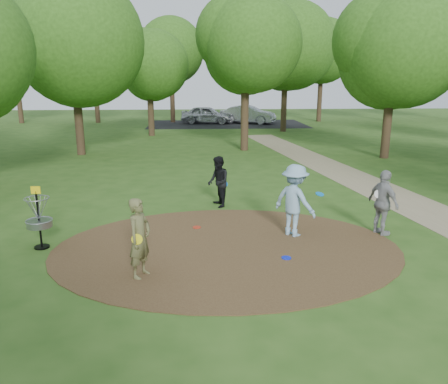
{
  "coord_description": "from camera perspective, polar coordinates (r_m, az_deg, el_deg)",
  "views": [
    {
      "loc": [
        -0.66,
        -9.89,
        3.99
      ],
      "look_at": [
        0.0,
        1.2,
        1.1
      ],
      "focal_mm": 35.0,
      "sensor_mm": 36.0,
      "label": 1
    }
  ],
  "objects": [
    {
      "name": "ground",
      "position": [
        10.69,
        0.39,
        -7.34
      ],
      "size": [
        100.0,
        100.0,
        0.0
      ],
      "primitive_type": "plane",
      "color": "#2D5119",
      "rests_on": "ground"
    },
    {
      "name": "dirt_clearing",
      "position": [
        10.68,
        0.39,
        -7.29
      ],
      "size": [
        8.4,
        8.4,
        0.02
      ],
      "primitive_type": "cylinder",
      "color": "#47301C",
      "rests_on": "ground"
    },
    {
      "name": "footpath",
      "position": [
        14.44,
        26.52,
        -3.02
      ],
      "size": [
        7.55,
        39.89,
        0.01
      ],
      "primitive_type": "cube",
      "rotation": [
        0.0,
        0.0,
        0.14
      ],
      "color": "#8C7A5B",
      "rests_on": "ground"
    },
    {
      "name": "parking_lot",
      "position": [
        40.18,
        0.4,
        8.88
      ],
      "size": [
        14.0,
        8.0,
        0.01
      ],
      "primitive_type": "cube",
      "color": "black",
      "rests_on": "ground"
    },
    {
      "name": "player_observer_with_disc",
      "position": [
        9.09,
        -10.94,
        -5.96
      ],
      "size": [
        0.63,
        0.73,
        1.68
      ],
      "color": "brown",
      "rests_on": "ground"
    },
    {
      "name": "player_throwing_with_disc",
      "position": [
        11.38,
        9.2,
        -1.12
      ],
      "size": [
        1.48,
        1.38,
        1.89
      ],
      "color": "#87ADCA",
      "rests_on": "ground"
    },
    {
      "name": "player_walking_with_disc",
      "position": [
        13.87,
        -0.76,
        1.34
      ],
      "size": [
        0.77,
        0.91,
        1.63
      ],
      "color": "black",
      "rests_on": "ground"
    },
    {
      "name": "player_waiting_with_disc",
      "position": [
        12.07,
        20.09,
        -1.34
      ],
      "size": [
        0.75,
        1.1,
        1.73
      ],
      "color": "gray",
      "rests_on": "ground"
    },
    {
      "name": "disc_ground_blue",
      "position": [
        10.17,
        8.14,
        -8.5
      ],
      "size": [
        0.22,
        0.22,
        0.02
      ],
      "primitive_type": "cylinder",
      "color": "#0D1FE0",
      "rests_on": "dirt_clearing"
    },
    {
      "name": "disc_ground_red",
      "position": [
        12.07,
        -3.58,
        -4.61
      ],
      "size": [
        0.22,
        0.22,
        0.02
      ],
      "primitive_type": "cylinder",
      "color": "red",
      "rests_on": "dirt_clearing"
    },
    {
      "name": "car_left",
      "position": [
        40.57,
        -2.23,
        10.05
      ],
      "size": [
        4.97,
        2.8,
        1.6
      ],
      "primitive_type": "imported",
      "rotation": [
        0.0,
        0.0,
        1.36
      ],
      "color": "#A7A9AE",
      "rests_on": "ground"
    },
    {
      "name": "car_right",
      "position": [
        40.61,
        3.16,
        10.07
      ],
      "size": [
        5.25,
        3.54,
        1.64
      ],
      "primitive_type": "imported",
      "rotation": [
        0.0,
        0.0,
        1.17
      ],
      "color": "#AEAFB6",
      "rests_on": "ground"
    },
    {
      "name": "disc_golf_basket",
      "position": [
        11.33,
        -23.1,
        -2.59
      ],
      "size": [
        0.63,
        0.63,
        1.54
      ],
      "color": "black",
      "rests_on": "ground"
    },
    {
      "name": "tree_ring",
      "position": [
        19.57,
        3.16,
        18.16
      ],
      "size": [
        36.65,
        45.9,
        9.39
      ],
      "color": "#332316",
      "rests_on": "ground"
    }
  ]
}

